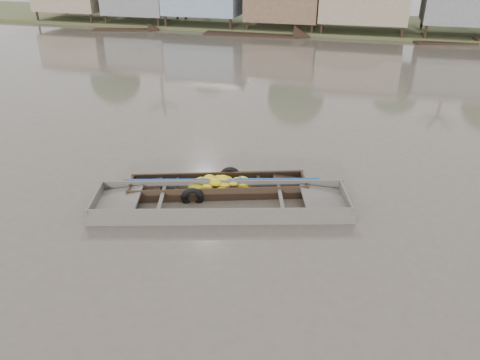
# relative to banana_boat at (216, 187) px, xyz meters

# --- Properties ---
(ground) EXTENTS (120.00, 120.00, 0.00)m
(ground) POSITION_rel_banana_boat_xyz_m (0.62, -1.38, -0.14)
(ground) COLOR #4E463C
(ground) RESTS_ON ground
(banana_boat) EXTENTS (5.35, 2.84, 0.73)m
(banana_boat) POSITION_rel_banana_boat_xyz_m (0.00, 0.00, 0.00)
(banana_boat) COLOR black
(banana_boat) RESTS_ON ground
(viewer_boat) EXTENTS (7.30, 3.73, 0.57)m
(viewer_boat) POSITION_rel_banana_boat_xyz_m (0.45, -0.86, -0.09)
(viewer_boat) COLOR #48433D
(viewer_boat) RESTS_ON ground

